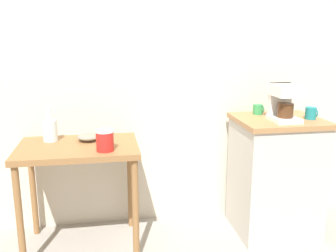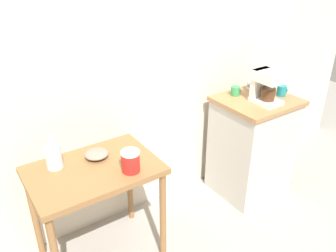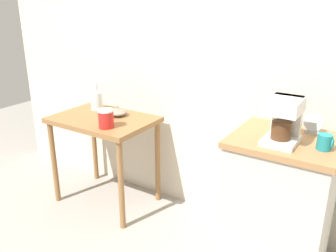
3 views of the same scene
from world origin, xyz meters
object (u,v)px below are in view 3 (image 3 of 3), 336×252
object	(u,v)px
bowl_stoneware	(117,112)
glass_carafe_vase	(97,100)
table_clock	(313,124)
canister_enamel	(106,119)
coffee_maker	(284,118)
mug_tall_green	(278,121)
mug_dark_teal	(325,142)

from	to	relation	value
bowl_stoneware	glass_carafe_vase	size ratio (longest dim) A/B	0.67
glass_carafe_vase	table_clock	xyz separation A→B (m)	(1.74, 0.03, 0.11)
canister_enamel	coffee_maker	distance (m)	1.27
mug_tall_green	table_clock	xyz separation A→B (m)	(0.20, 0.01, 0.02)
bowl_stoneware	mug_tall_green	world-z (taller)	mug_tall_green
glass_carafe_vase	mug_dark_teal	xyz separation A→B (m)	(1.84, -0.20, 0.09)
coffee_maker	table_clock	world-z (taller)	coffee_maker
glass_carafe_vase	coffee_maker	size ratio (longest dim) A/B	0.89
coffee_maker	mug_dark_teal	bearing A→B (deg)	3.37
mug_tall_green	mug_dark_teal	world-z (taller)	mug_dark_teal
mug_tall_green	table_clock	distance (m)	0.20
mug_dark_teal	glass_carafe_vase	bearing A→B (deg)	173.70
canister_enamel	coffee_maker	world-z (taller)	coffee_maker
mug_tall_green	mug_dark_teal	bearing A→B (deg)	-35.22
canister_enamel	mug_dark_teal	bearing A→B (deg)	3.74
glass_carafe_vase	table_clock	size ratio (longest dim) A/B	1.85
bowl_stoneware	coffee_maker	size ratio (longest dim) A/B	0.60
glass_carafe_vase	mug_dark_teal	distance (m)	1.86
canister_enamel	bowl_stoneware	bearing A→B (deg)	113.83
bowl_stoneware	mug_tall_green	bearing A→B (deg)	2.58
coffee_maker	table_clock	distance (m)	0.28
bowl_stoneware	glass_carafe_vase	xyz separation A→B (m)	(-0.26, 0.04, 0.05)
mug_tall_green	glass_carafe_vase	bearing A→B (deg)	-179.42
glass_carafe_vase	bowl_stoneware	bearing A→B (deg)	-9.15
canister_enamel	glass_carafe_vase	bearing A→B (deg)	141.34
bowl_stoneware	mug_dark_teal	world-z (taller)	mug_dark_teal
glass_carafe_vase	mug_tall_green	xyz separation A→B (m)	(1.53, 0.02, 0.09)
table_clock	bowl_stoneware	bearing A→B (deg)	-177.35
glass_carafe_vase	table_clock	distance (m)	1.74
glass_carafe_vase	coffee_maker	xyz separation A→B (m)	(1.62, -0.22, 0.19)
glass_carafe_vase	mug_tall_green	size ratio (longest dim) A/B	2.88
glass_carafe_vase	table_clock	bearing A→B (deg)	0.87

